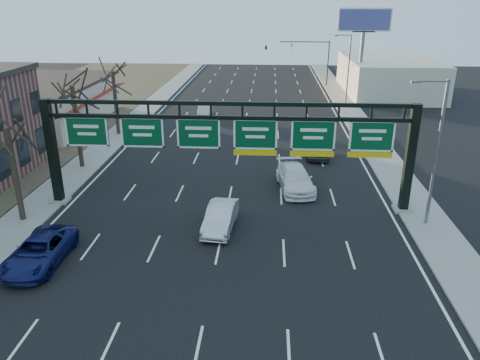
# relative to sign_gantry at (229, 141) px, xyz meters

# --- Properties ---
(ground) EXTENTS (160.00, 160.00, 0.00)m
(ground) POSITION_rel_sign_gantry_xyz_m (-0.16, -8.00, -4.63)
(ground) COLOR black
(ground) RESTS_ON ground
(sidewalk_left) EXTENTS (3.00, 120.00, 0.12)m
(sidewalk_left) POSITION_rel_sign_gantry_xyz_m (-12.96, 12.00, -4.57)
(sidewalk_left) COLOR gray
(sidewalk_left) RESTS_ON ground
(sidewalk_right) EXTENTS (3.00, 120.00, 0.12)m
(sidewalk_right) POSITION_rel_sign_gantry_xyz_m (12.64, 12.00, -4.57)
(sidewalk_right) COLOR gray
(sidewalk_right) RESTS_ON ground
(lane_markings) EXTENTS (21.60, 120.00, 0.01)m
(lane_markings) POSITION_rel_sign_gantry_xyz_m (-0.16, 12.00, -4.62)
(lane_markings) COLOR white
(lane_markings) RESTS_ON ground
(sign_gantry) EXTENTS (24.60, 1.20, 7.20)m
(sign_gantry) POSITION_rel_sign_gantry_xyz_m (0.00, 0.00, 0.00)
(sign_gantry) COLOR black
(sign_gantry) RESTS_ON ground
(cream_strip) EXTENTS (10.90, 18.40, 4.70)m
(cream_strip) POSITION_rel_sign_gantry_xyz_m (-21.64, 21.00, -2.27)
(cream_strip) COLOR beige
(cream_strip) RESTS_ON ground
(building_right_distant) EXTENTS (12.00, 20.00, 5.00)m
(building_right_distant) POSITION_rel_sign_gantry_xyz_m (19.84, 42.00, -2.13)
(building_right_distant) COLOR beige
(building_right_distant) RESTS_ON ground
(tree_gantry) EXTENTS (3.60, 3.60, 8.48)m
(tree_gantry) POSITION_rel_sign_gantry_xyz_m (-12.96, -3.00, 2.48)
(tree_gantry) COLOR #2E2419
(tree_gantry) RESTS_ON sidewalk_left
(tree_mid) EXTENTS (3.60, 3.60, 9.24)m
(tree_mid) POSITION_rel_sign_gantry_xyz_m (-12.96, 7.00, 3.23)
(tree_mid) COLOR #2E2419
(tree_mid) RESTS_ON sidewalk_left
(tree_far) EXTENTS (3.60, 3.60, 8.86)m
(tree_far) POSITION_rel_sign_gantry_xyz_m (-12.96, 17.00, 2.86)
(tree_far) COLOR #2E2419
(tree_far) RESTS_ON sidewalk_left
(streetlight_near) EXTENTS (2.15, 0.22, 9.00)m
(streetlight_near) POSITION_rel_sign_gantry_xyz_m (12.31, -2.00, 0.45)
(streetlight_near) COLOR slate
(streetlight_near) RESTS_ON sidewalk_right
(streetlight_far) EXTENTS (2.15, 0.22, 9.00)m
(streetlight_far) POSITION_rel_sign_gantry_xyz_m (12.31, 32.00, 0.45)
(streetlight_far) COLOR slate
(streetlight_far) RESTS_ON sidewalk_right
(billboard_right) EXTENTS (7.00, 0.50, 12.00)m
(billboard_right) POSITION_rel_sign_gantry_xyz_m (14.84, 36.98, 4.43)
(billboard_right) COLOR slate
(billboard_right) RESTS_ON ground
(traffic_signal_mast) EXTENTS (10.16, 0.54, 7.00)m
(traffic_signal_mast) POSITION_rel_sign_gantry_xyz_m (5.53, 47.00, 0.87)
(traffic_signal_mast) COLOR black
(traffic_signal_mast) RESTS_ON ground
(car_blue_suv) EXTENTS (2.49, 5.32, 1.47)m
(car_blue_suv) POSITION_rel_sign_gantry_xyz_m (-9.46, -7.92, -3.89)
(car_blue_suv) COLOR #121951
(car_blue_suv) RESTS_ON ground
(car_silver_sedan) EXTENTS (2.00, 4.70, 1.51)m
(car_silver_sedan) POSITION_rel_sign_gantry_xyz_m (-0.30, -3.32, -3.87)
(car_silver_sedan) COLOR silver
(car_silver_sedan) RESTS_ON ground
(car_white_wagon) EXTENTS (3.07, 5.92, 1.64)m
(car_white_wagon) POSITION_rel_sign_gantry_xyz_m (4.53, 3.38, -3.81)
(car_white_wagon) COLOR white
(car_white_wagon) RESTS_ON ground
(car_grey_far) EXTENTS (2.00, 4.89, 1.66)m
(car_grey_far) POSITION_rel_sign_gantry_xyz_m (6.81, 11.27, -3.80)
(car_grey_far) COLOR #414446
(car_grey_far) RESTS_ON ground
(car_silver_distant) EXTENTS (1.88, 4.82, 1.56)m
(car_silver_distant) POSITION_rel_sign_gantry_xyz_m (-5.01, 25.48, -3.85)
(car_silver_distant) COLOR #A1A1A6
(car_silver_distant) RESTS_ON ground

